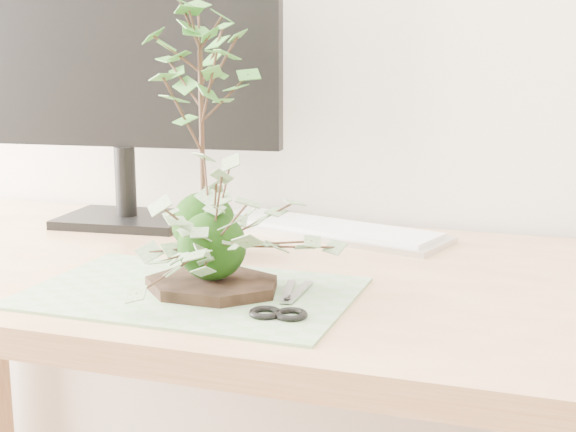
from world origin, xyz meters
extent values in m
cube|color=tan|center=(-0.09, 1.23, 0.72)|extent=(1.60, 0.70, 0.04)
cube|color=#6E9A65|center=(-0.11, 1.07, 0.74)|extent=(0.43, 0.29, 0.00)
cylinder|color=black|center=(-0.09, 1.08, 0.75)|extent=(0.19, 0.19, 0.01)
sphere|color=black|center=(-0.09, 1.08, 0.80)|extent=(0.09, 0.09, 0.09)
sphere|color=black|center=(-0.19, 1.27, 0.79)|extent=(0.10, 0.10, 0.10)
cylinder|color=#372317|center=(-0.19, 1.27, 0.94)|extent=(0.01, 0.01, 0.25)
cube|color=#B8B8B8|center=(-0.05, 1.48, 0.75)|extent=(0.47, 0.25, 0.01)
cube|color=silver|center=(-0.05, 1.48, 0.75)|extent=(0.44, 0.22, 0.01)
cube|color=black|center=(-0.42, 1.44, 0.75)|extent=(0.25, 0.19, 0.02)
cylinder|color=black|center=(-0.42, 1.44, 0.82)|extent=(0.04, 0.04, 0.13)
cube|color=black|center=(-0.42, 1.45, 1.07)|extent=(0.59, 0.09, 0.38)
cube|color=#99999E|center=(0.02, 1.10, 0.75)|extent=(0.03, 0.10, 0.00)
cube|color=#99999E|center=(0.03, 1.10, 0.75)|extent=(0.01, 0.10, 0.00)
torus|color=black|center=(0.01, 1.01, 0.75)|extent=(0.04, 0.04, 0.01)
torus|color=black|center=(0.04, 1.01, 0.75)|extent=(0.04, 0.04, 0.01)
camera|label=1|loc=(0.34, 0.15, 1.05)|focal=50.00mm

